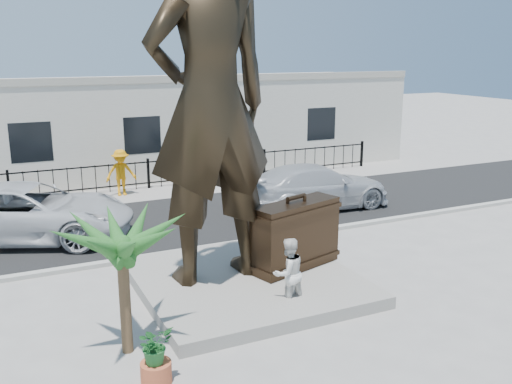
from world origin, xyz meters
The scene contains 16 objects.
ground centered at (0.00, 0.00, 0.00)m, with size 100.00×100.00×0.00m, color #9E9991.
street centered at (0.00, 8.00, 0.01)m, with size 40.00×7.00×0.01m, color black.
curb centered at (0.00, 4.50, 0.06)m, with size 40.00×0.25×0.12m, color #A5A399.
far_sidewalk centered at (0.00, 12.00, 0.01)m, with size 40.00×2.50×0.02m, color #9E9991.
plinth centered at (-0.50, 1.50, 0.15)m, with size 5.20×5.20×0.30m, color gray.
fence centered at (0.00, 12.80, 0.60)m, with size 22.00×0.10×1.20m, color black.
building centered at (0.00, 17.00, 2.20)m, with size 28.00×7.00×4.40m, color silver.
statue centered at (-1.25, 1.85, 4.57)m, with size 3.11×2.04×8.53m, color black.
suitcase centered at (0.90, 1.52, 1.17)m, with size 2.48×0.79×1.74m, color black.
tourist centered at (-0.09, 0.07, 0.83)m, with size 0.81×0.63×1.67m, color silver.
car_white centered at (-5.12, 7.71, 0.90)m, with size 2.94×6.37×1.77m, color silver.
car_silver centered at (4.85, 7.05, 0.84)m, with size 2.31×5.69×1.65m, color #B4B6B9.
worker centered at (-1.31, 12.04, 0.96)m, with size 1.22×0.70×1.88m, color orange.
palm_tree centered at (-3.92, -0.36, 0.00)m, with size 1.80×1.80×3.20m, color #225820, non-canonical shape.
planter centered at (-3.70, -1.67, 0.20)m, with size 0.56×0.56×0.40m, color #BA5431.
shrub centered at (-3.70, -1.67, 0.75)m, with size 0.63×0.55×0.70m, color #1E5D26.
Camera 1 is at (-5.95, -10.65, 5.82)m, focal length 40.00 mm.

